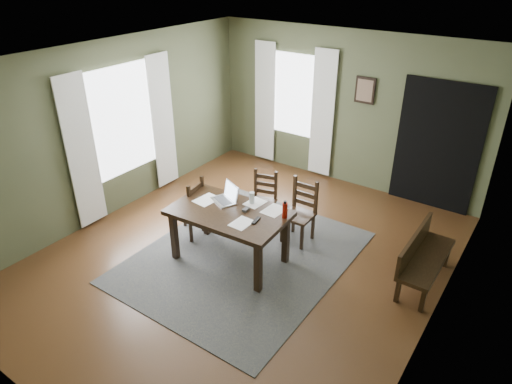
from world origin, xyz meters
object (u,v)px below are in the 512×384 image
Objects in this scene: dining_table at (229,217)px; chair_back_right at (300,212)px; chair_back_left at (263,200)px; water_bottle at (285,210)px; laptop at (227,196)px; chair_end at (189,209)px; bench at (422,254)px.

chair_back_right reaches higher than dining_table.
chair_back_left is 0.93× the size of chair_back_right.
water_bottle is at bearing -57.89° from chair_back_left.
laptop is at bearing -175.88° from water_bottle.
laptop reaches higher than chair_end.
chair_back_left is at bearing 111.06° from laptop.
chair_end reaches higher than bench.
chair_back_right is at bearing 102.90° from water_bottle.
water_bottle is at bearing 28.51° from laptop.
chair_back_left is 2.02× the size of laptop.
dining_table is 1.14m from chair_back_right.
chair_back_right reaches higher than chair_end.
bench is (3.14, 0.85, -0.04)m from chair_end.
chair_end is at bearing -175.63° from water_bottle.
chair_back_left is at bearing 89.64° from bench.
laptop is 0.89m from water_bottle.
chair_end is 1.62m from water_bottle.
bench is at bearing -16.31° from chair_back_left.
laptop is (-2.47, -0.80, 0.42)m from bench.
laptop is at bearing 129.27° from dining_table.
laptop is at bearing 107.90° from bench.
chair_back_right is 2.17× the size of laptop.
bench is at bearing 20.85° from dining_table.
dining_table is at bearing 70.63° from chair_end.
chair_back_left is 0.68m from chair_back_right.
water_bottle is (0.88, 0.06, 0.05)m from laptop.
water_bottle is (-1.59, -0.73, 0.47)m from bench.
water_bottle is at bearing 114.81° from bench.
water_bottle reaches higher than chair_back_right.
dining_table is 1.07m from chair_back_left.
laptop is (0.67, 0.06, 0.39)m from chair_end.
dining_table reaches higher than bench.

